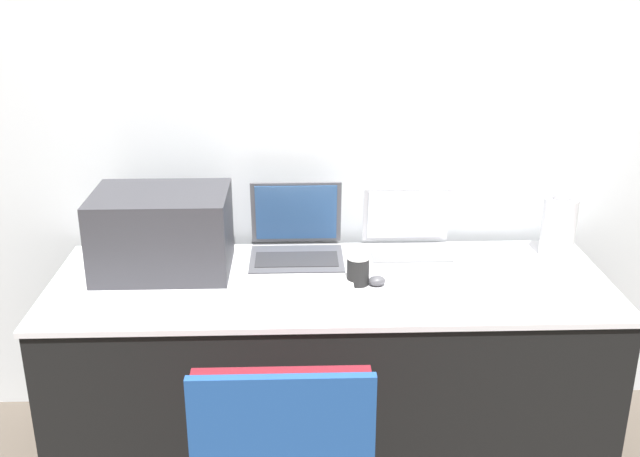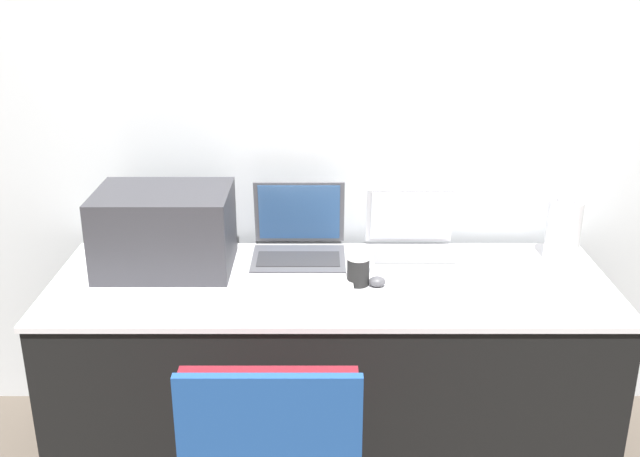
# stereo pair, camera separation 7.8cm
# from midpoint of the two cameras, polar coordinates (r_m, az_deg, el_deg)

# --- Properties ---
(wall_back) EXTENTS (8.00, 0.05, 2.60)m
(wall_back) POSITION_cam_midpoint_polar(r_m,az_deg,el_deg) (2.85, 1.49, 10.04)
(wall_back) COLOR silver
(wall_back) RESTS_ON ground_plane
(table) EXTENTS (1.94, 0.69, 0.74)m
(table) POSITION_cam_midpoint_polar(r_m,az_deg,el_deg) (2.78, 1.55, -10.93)
(table) COLOR black
(table) RESTS_ON ground_plane
(printer) EXTENTS (0.47, 0.34, 0.29)m
(printer) POSITION_cam_midpoint_polar(r_m,az_deg,el_deg) (2.69, -11.03, 0.09)
(printer) COLOR #333338
(printer) RESTS_ON table
(laptop_left) EXTENTS (0.34, 0.31, 0.27)m
(laptop_left) POSITION_cam_midpoint_polar(r_m,az_deg,el_deg) (2.77, -0.88, -1.05)
(laptop_left) COLOR #4C4C51
(laptop_left) RESTS_ON table
(laptop_right) EXTENTS (0.33, 0.28, 0.24)m
(laptop_right) POSITION_cam_midpoint_polar(r_m,az_deg,el_deg) (2.81, 7.72, -1.05)
(laptop_right) COLOR #B7B7BC
(laptop_right) RESTS_ON table
(external_keyboard) EXTENTS (0.38, 0.16, 0.02)m
(external_keyboard) POSITION_cam_midpoint_polar(r_m,az_deg,el_deg) (2.54, -0.95, -4.37)
(external_keyboard) COLOR silver
(external_keyboard) RESTS_ON table
(coffee_cup) EXTENTS (0.08, 0.08, 0.10)m
(coffee_cup) POSITION_cam_midpoint_polar(r_m,az_deg,el_deg) (2.56, 3.74, -3.20)
(coffee_cup) COLOR black
(coffee_cup) RESTS_ON table
(mouse) EXTENTS (0.06, 0.05, 0.04)m
(mouse) POSITION_cam_midpoint_polar(r_m,az_deg,el_deg) (2.56, 5.18, -4.05)
(mouse) COLOR #4C4C51
(mouse) RESTS_ON table
(metal_pitcher) EXTENTS (0.13, 0.13, 0.27)m
(metal_pitcher) POSITION_cam_midpoint_polar(r_m,az_deg,el_deg) (2.89, 18.74, 0.08)
(metal_pitcher) COLOR silver
(metal_pitcher) RESTS_ON table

